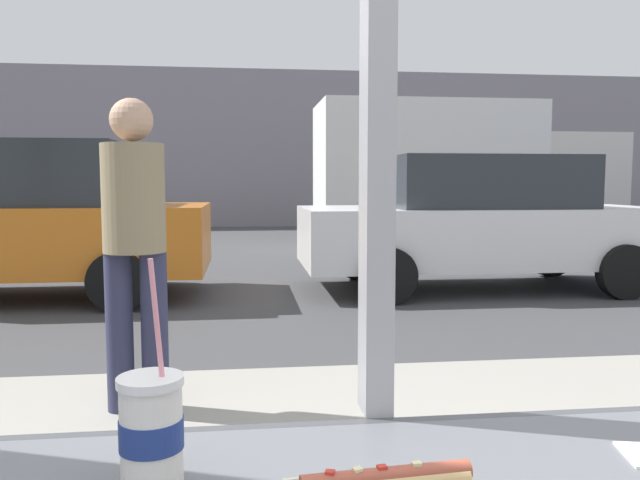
{
  "coord_description": "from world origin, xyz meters",
  "views": [
    {
      "loc": [
        -0.23,
        -1.01,
        1.35
      ],
      "look_at": [
        0.18,
        2.42,
        1.03
      ],
      "focal_mm": 35.36,
      "sensor_mm": 36.0,
      "label": 1
    }
  ],
  "objects_px": {
    "soda_cup_right": "(152,432)",
    "pedestrian": "(135,234)",
    "parked_car_white": "(481,222)",
    "box_truck": "(458,170)",
    "parked_car_orange": "(11,221)"
  },
  "relations": [
    {
      "from": "parked_car_orange",
      "to": "parked_car_white",
      "type": "distance_m",
      "value": 5.65
    },
    {
      "from": "pedestrian",
      "to": "parked_car_white",
      "type": "bearing_deg",
      "value": 50.46
    },
    {
      "from": "pedestrian",
      "to": "parked_car_orange",
      "type": "bearing_deg",
      "value": 116.18
    },
    {
      "from": "parked_car_white",
      "to": "box_truck",
      "type": "xyz_separation_m",
      "value": [
        1.49,
        5.2,
        0.75
      ]
    },
    {
      "from": "parked_car_white",
      "to": "box_truck",
      "type": "height_order",
      "value": "box_truck"
    },
    {
      "from": "soda_cup_right",
      "to": "parked_car_orange",
      "type": "height_order",
      "value": "parked_car_orange"
    },
    {
      "from": "parked_car_orange",
      "to": "box_truck",
      "type": "xyz_separation_m",
      "value": [
        7.15,
        5.2,
        0.7
      ]
    },
    {
      "from": "box_truck",
      "to": "pedestrian",
      "type": "relative_size",
      "value": 3.79
    },
    {
      "from": "soda_cup_right",
      "to": "box_truck",
      "type": "distance_m",
      "value": 12.87
    },
    {
      "from": "soda_cup_right",
      "to": "parked_car_white",
      "type": "bearing_deg",
      "value": 65.49
    },
    {
      "from": "parked_car_orange",
      "to": "parked_car_white",
      "type": "bearing_deg",
      "value": -0.0
    },
    {
      "from": "parked_car_white",
      "to": "pedestrian",
      "type": "bearing_deg",
      "value": -129.54
    },
    {
      "from": "soda_cup_right",
      "to": "pedestrian",
      "type": "bearing_deg",
      "value": 99.88
    },
    {
      "from": "soda_cup_right",
      "to": "parked_car_white",
      "type": "xyz_separation_m",
      "value": [
        3.1,
        6.81,
        -0.16
      ]
    },
    {
      "from": "pedestrian",
      "to": "soda_cup_right",
      "type": "bearing_deg",
      "value": -80.12
    }
  ]
}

